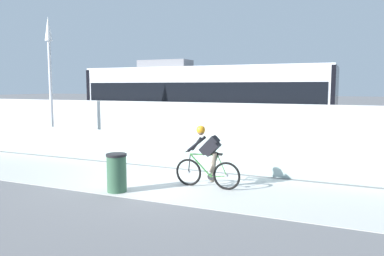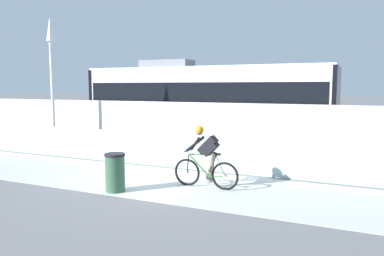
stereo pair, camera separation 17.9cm
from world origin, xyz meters
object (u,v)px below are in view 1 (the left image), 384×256
Objects in this scene: lamp_post_antenna at (50,68)px; trash_bin at (117,173)px; tram at (204,102)px; cyclist_on_bike at (208,158)px.

lamp_post_antenna is 6.90m from trash_bin.
tram is 2.13× the size of lamp_post_antenna.
tram is 6.59m from lamp_post_antenna.
cyclist_on_bike reaches higher than trash_bin.
lamp_post_antenna is at bearing 163.43° from cyclist_on_bike.
tram reaches higher than cyclist_on_bike.
lamp_post_antenna is at bearing 147.37° from trash_bin.
lamp_post_antenna is (-7.23, 2.15, 2.51)m from cyclist_on_bike.
cyclist_on_bike is at bearing -67.60° from tram.
trash_bin is at bearing -83.60° from tram.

